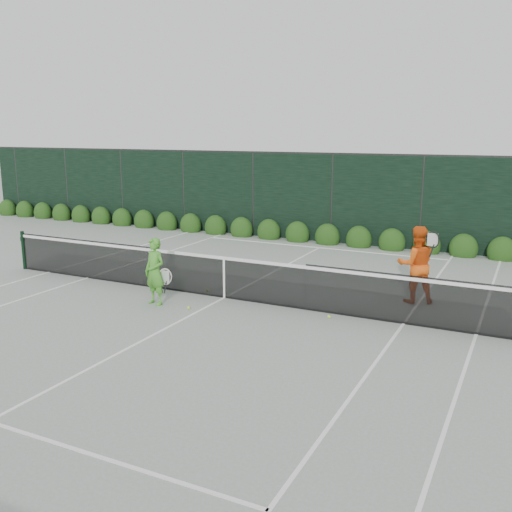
% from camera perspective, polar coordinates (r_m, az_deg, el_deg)
% --- Properties ---
extents(ground, '(80.00, 80.00, 0.00)m').
position_cam_1_polar(ground, '(13.24, -3.17, -4.20)').
color(ground, gray).
rests_on(ground, ground).
extents(tennis_net, '(12.90, 0.10, 1.07)m').
position_cam_1_polar(tennis_net, '(13.11, -3.29, -1.96)').
color(tennis_net, black).
rests_on(tennis_net, ground).
extents(player_woman, '(0.65, 0.47, 1.50)m').
position_cam_1_polar(player_woman, '(12.76, -10.08, -1.54)').
color(player_woman, green).
rests_on(player_woman, ground).
extents(player_man, '(1.04, 0.95, 1.74)m').
position_cam_1_polar(player_man, '(13.19, 15.72, -0.82)').
color(player_man, '#EC5913').
rests_on(player_man, ground).
extents(court_lines, '(11.03, 23.83, 0.01)m').
position_cam_1_polar(court_lines, '(13.24, -3.17, -4.18)').
color(court_lines, white).
rests_on(court_lines, ground).
extents(windscreen_fence, '(32.00, 21.07, 3.06)m').
position_cam_1_polar(windscreen_fence, '(10.66, -10.43, -0.09)').
color(windscreen_fence, black).
rests_on(windscreen_fence, ground).
extents(hedge_row, '(31.66, 0.65, 0.94)m').
position_cam_1_polar(hedge_row, '(19.56, 7.15, 1.89)').
color(hedge_row, '#11340E').
rests_on(hedge_row, ground).
extents(tennis_balls, '(5.42, 2.09, 0.07)m').
position_cam_1_polar(tennis_balls, '(13.30, -4.16, -4.00)').
color(tennis_balls, '#CAED34').
rests_on(tennis_balls, ground).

